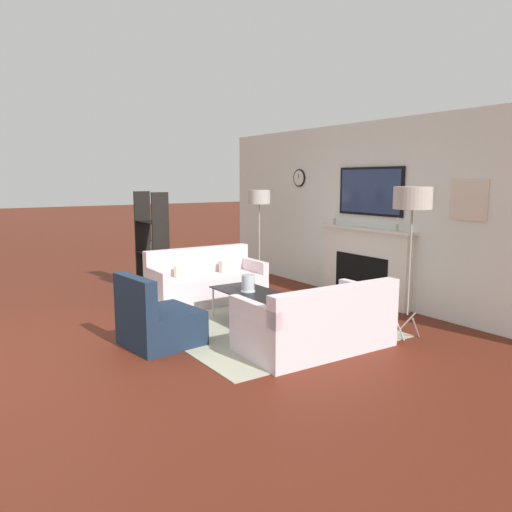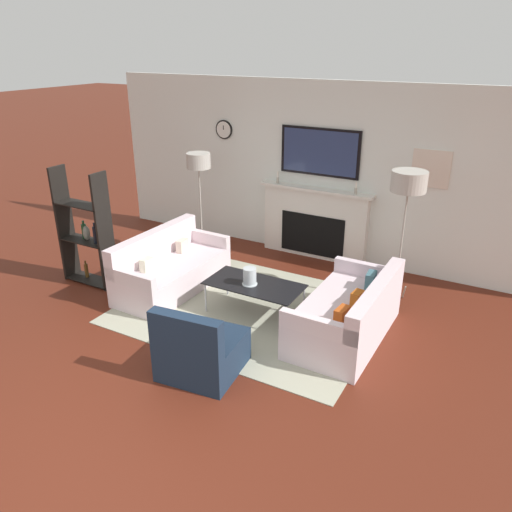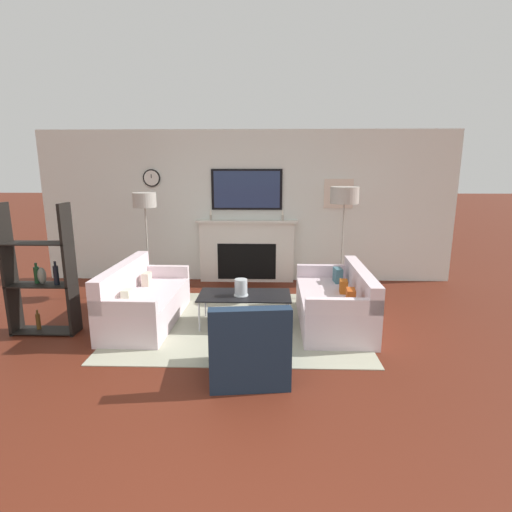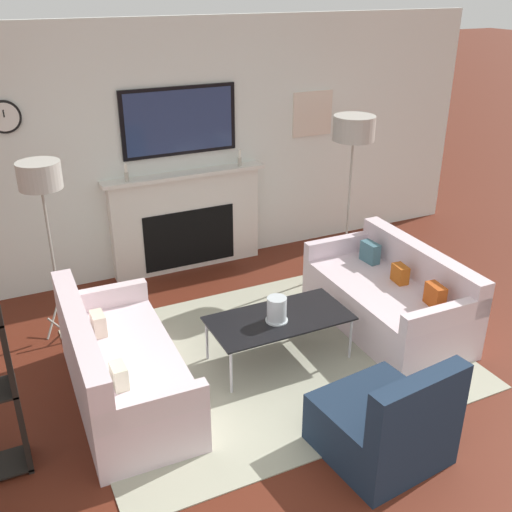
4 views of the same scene
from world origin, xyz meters
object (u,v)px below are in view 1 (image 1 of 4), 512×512
(armchair, at_px, (157,322))
(floor_lamp_left, at_px, (259,199))
(hurricane_candle, at_px, (248,284))
(coffee_table, at_px, (252,294))
(floor_lamp_right, at_px, (413,200))
(couch_left, at_px, (206,283))
(couch_right, at_px, (317,324))
(shelf_unit, at_px, (152,246))

(armchair, xyz_separation_m, floor_lamp_left, (-1.74, 2.56, 1.26))
(armchair, xyz_separation_m, hurricane_candle, (-0.16, 1.31, 0.25))
(coffee_table, distance_m, floor_lamp_right, 2.27)
(armchair, distance_m, floor_lamp_right, 3.20)
(couch_left, height_order, hurricane_candle, couch_left)
(coffee_table, bearing_deg, armchair, -85.18)
(armchair, bearing_deg, floor_lamp_right, 61.90)
(armchair, bearing_deg, couch_right, 51.91)
(couch_right, height_order, floor_lamp_left, floor_lamp_left)
(floor_lamp_left, distance_m, floor_lamp_right, 3.11)
(armchair, xyz_separation_m, floor_lamp_right, (1.36, 2.56, 1.35))
(armchair, relative_size, floor_lamp_left, 0.50)
(couch_left, distance_m, shelf_unit, 1.29)
(floor_lamp_left, distance_m, shelf_unit, 1.93)
(coffee_table, bearing_deg, couch_left, 177.69)
(couch_right, height_order, shelf_unit, shelf_unit)
(couch_right, bearing_deg, floor_lamp_left, 157.87)
(couch_left, height_order, floor_lamp_left, floor_lamp_left)
(armchair, distance_m, hurricane_candle, 1.34)
(coffee_table, xyz_separation_m, shelf_unit, (-2.51, -0.33, 0.37))
(couch_right, distance_m, shelf_unit, 3.77)
(couch_left, height_order, floor_lamp_right, floor_lamp_right)
(floor_lamp_right, bearing_deg, hurricane_candle, -140.75)
(couch_left, distance_m, couch_right, 2.58)
(armchair, bearing_deg, coffee_table, 94.82)
(couch_left, distance_m, floor_lamp_right, 3.35)
(floor_lamp_left, height_order, floor_lamp_right, floor_lamp_right)
(couch_left, bearing_deg, couch_right, -0.04)
(armchair, distance_m, shelf_unit, 2.86)
(couch_right, distance_m, hurricane_candle, 1.28)
(hurricane_candle, height_order, floor_lamp_right, floor_lamp_right)
(shelf_unit, bearing_deg, armchair, -21.21)
(couch_right, relative_size, armchair, 2.00)
(coffee_table, bearing_deg, couch_right, 2.52)
(coffee_table, relative_size, floor_lamp_left, 0.72)
(armchair, xyz_separation_m, coffee_table, (-0.11, 1.35, 0.13))
(floor_lamp_left, bearing_deg, armchair, -55.72)
(couch_left, distance_m, hurricane_candle, 1.35)
(hurricane_candle, xyz_separation_m, shelf_unit, (-2.46, -0.29, 0.25))
(hurricane_candle, bearing_deg, couch_right, 4.08)
(couch_right, height_order, armchair, armchair)
(couch_left, height_order, armchair, armchair)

